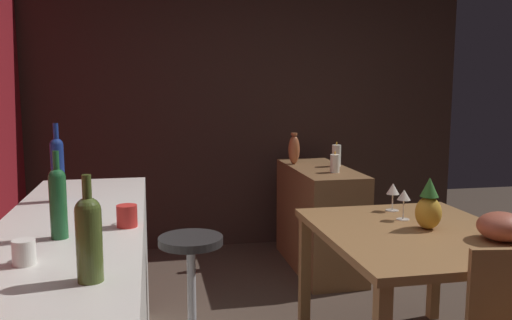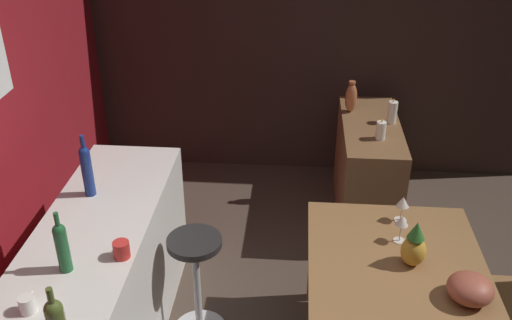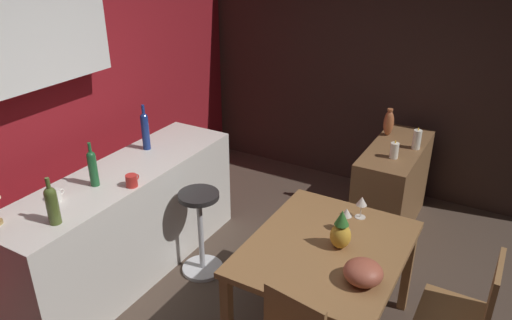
{
  "view_description": "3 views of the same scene",
  "coord_description": "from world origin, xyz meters",
  "px_view_note": "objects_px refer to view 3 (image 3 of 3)",
  "views": [
    {
      "loc": [
        -2.24,
        1.0,
        1.47
      ],
      "look_at": [
        0.86,
        0.38,
        1.02
      ],
      "focal_mm": 37.32,
      "sensor_mm": 36.0,
      "label": 1
    },
    {
      "loc": [
        -2.3,
        0.26,
        2.72
      ],
      "look_at": [
        0.77,
        0.5,
        1.01
      ],
      "focal_mm": 40.45,
      "sensor_mm": 36.0,
      "label": 2
    },
    {
      "loc": [
        -2.3,
        -1.19,
        2.57
      ],
      "look_at": [
        0.62,
        0.48,
        0.97
      ],
      "focal_mm": 34.24,
      "sensor_mm": 36.0,
      "label": 3
    }
  ],
  "objects_px": {
    "bar_stool": "(201,230)",
    "wine_bottle_cobalt": "(145,130)",
    "cup_red": "(132,181)",
    "pillar_candle_short": "(417,139)",
    "fruit_bowl": "(363,272)",
    "pillar_candle_tall": "(394,150)",
    "pineapple_centerpiece": "(341,232)",
    "vase_copper": "(389,123)",
    "chair_by_doorway": "(466,314)",
    "wine_bottle_olive": "(52,204)",
    "sideboard_cabinet": "(391,188)",
    "wine_bottle_green": "(93,167)",
    "dining_table": "(326,257)",
    "cup_white": "(56,195)",
    "wine_glass_left": "(346,214)",
    "wine_glass_right": "(362,202)"
  },
  "relations": [
    {
      "from": "dining_table",
      "to": "pineapple_centerpiece",
      "type": "bearing_deg",
      "value": -71.14
    },
    {
      "from": "cup_white",
      "to": "pillar_candle_short",
      "type": "relative_size",
      "value": 0.54
    },
    {
      "from": "wine_glass_left",
      "to": "wine_bottle_green",
      "type": "xyz_separation_m",
      "value": [
        -0.58,
        1.69,
        0.18
      ]
    },
    {
      "from": "cup_red",
      "to": "pillar_candle_short",
      "type": "height_order",
      "value": "pillar_candle_short"
    },
    {
      "from": "chair_by_doorway",
      "to": "cup_red",
      "type": "distance_m",
      "value": 2.34
    },
    {
      "from": "wine_bottle_cobalt",
      "to": "pillar_candle_short",
      "type": "height_order",
      "value": "wine_bottle_cobalt"
    },
    {
      "from": "bar_stool",
      "to": "pineapple_centerpiece",
      "type": "distance_m",
      "value": 1.3
    },
    {
      "from": "pineapple_centerpiece",
      "to": "vase_copper",
      "type": "height_order",
      "value": "vase_copper"
    },
    {
      "from": "dining_table",
      "to": "cup_white",
      "type": "distance_m",
      "value": 1.85
    },
    {
      "from": "sideboard_cabinet",
      "to": "wine_bottle_green",
      "type": "height_order",
      "value": "wine_bottle_green"
    },
    {
      "from": "pineapple_centerpiece",
      "to": "vase_copper",
      "type": "relative_size",
      "value": 1.03
    },
    {
      "from": "pillar_candle_tall",
      "to": "pillar_candle_short",
      "type": "xyz_separation_m",
      "value": [
        0.29,
        -0.12,
        0.02
      ]
    },
    {
      "from": "sideboard_cabinet",
      "to": "chair_by_doorway",
      "type": "xyz_separation_m",
      "value": [
        -1.49,
        -0.86,
        0.08
      ]
    },
    {
      "from": "cup_white",
      "to": "pillar_candle_short",
      "type": "distance_m",
      "value": 2.95
    },
    {
      "from": "sideboard_cabinet",
      "to": "vase_copper",
      "type": "relative_size",
      "value": 4.25
    },
    {
      "from": "fruit_bowl",
      "to": "chair_by_doorway",
      "type": "bearing_deg",
      "value": -59.03
    },
    {
      "from": "dining_table",
      "to": "sideboard_cabinet",
      "type": "bearing_deg",
      "value": -0.26
    },
    {
      "from": "cup_red",
      "to": "bar_stool",
      "type": "bearing_deg",
      "value": -35.68
    },
    {
      "from": "bar_stool",
      "to": "wine_bottle_cobalt",
      "type": "xyz_separation_m",
      "value": [
        0.16,
        0.63,
        0.69
      ]
    },
    {
      "from": "wine_bottle_olive",
      "to": "pillar_candle_tall",
      "type": "distance_m",
      "value": 2.67
    },
    {
      "from": "wine_bottle_cobalt",
      "to": "sideboard_cabinet",
      "type": "bearing_deg",
      "value": -54.44
    },
    {
      "from": "wine_glass_right",
      "to": "wine_bottle_green",
      "type": "bearing_deg",
      "value": 114.41
    },
    {
      "from": "wine_bottle_green",
      "to": "vase_copper",
      "type": "relative_size",
      "value": 1.28
    },
    {
      "from": "dining_table",
      "to": "wine_glass_left",
      "type": "relative_size",
      "value": 7.02
    },
    {
      "from": "fruit_bowl",
      "to": "wine_bottle_green",
      "type": "height_order",
      "value": "wine_bottle_green"
    },
    {
      "from": "bar_stool",
      "to": "wine_bottle_green",
      "type": "relative_size",
      "value": 2.2
    },
    {
      "from": "wine_bottle_olive",
      "to": "vase_copper",
      "type": "relative_size",
      "value": 1.23
    },
    {
      "from": "cup_red",
      "to": "wine_bottle_green",
      "type": "bearing_deg",
      "value": 116.19
    },
    {
      "from": "wine_glass_left",
      "to": "bar_stool",
      "type": "bearing_deg",
      "value": 93.04
    },
    {
      "from": "pineapple_centerpiece",
      "to": "cup_red",
      "type": "relative_size",
      "value": 2.27
    },
    {
      "from": "bar_stool",
      "to": "wine_glass_right",
      "type": "xyz_separation_m",
      "value": [
        0.27,
        -1.2,
        0.47
      ]
    },
    {
      "from": "sideboard_cabinet",
      "to": "pillar_candle_short",
      "type": "distance_m",
      "value": 0.52
    },
    {
      "from": "bar_stool",
      "to": "wine_bottle_cobalt",
      "type": "distance_m",
      "value": 0.95
    },
    {
      "from": "bar_stool",
      "to": "pineapple_centerpiece",
      "type": "bearing_deg",
      "value": -96.45
    },
    {
      "from": "pillar_candle_short",
      "to": "chair_by_doorway",
      "type": "bearing_deg",
      "value": -155.32
    },
    {
      "from": "pineapple_centerpiece",
      "to": "pillar_candle_tall",
      "type": "relative_size",
      "value": 1.66
    },
    {
      "from": "dining_table",
      "to": "wine_bottle_olive",
      "type": "distance_m",
      "value": 1.75
    },
    {
      "from": "wine_glass_right",
      "to": "pillar_candle_tall",
      "type": "distance_m",
      "value": 0.92
    },
    {
      "from": "bar_stool",
      "to": "wine_bottle_cobalt",
      "type": "bearing_deg",
      "value": 75.71
    },
    {
      "from": "wine_glass_left",
      "to": "pineapple_centerpiece",
      "type": "height_order",
      "value": "pineapple_centerpiece"
    },
    {
      "from": "fruit_bowl",
      "to": "pillar_candle_tall",
      "type": "distance_m",
      "value": 1.6
    },
    {
      "from": "sideboard_cabinet",
      "to": "wine_bottle_green",
      "type": "bearing_deg",
      "value": 139.43
    },
    {
      "from": "fruit_bowl",
      "to": "sideboard_cabinet",
      "type": "bearing_deg",
      "value": 9.43
    },
    {
      "from": "bar_stool",
      "to": "wine_bottle_green",
      "type": "bearing_deg",
      "value": 134.36
    },
    {
      "from": "wine_glass_right",
      "to": "sideboard_cabinet",
      "type": "bearing_deg",
      "value": 3.16
    },
    {
      "from": "fruit_bowl",
      "to": "wine_bottle_cobalt",
      "type": "xyz_separation_m",
      "value": [
        0.55,
        2.07,
        0.27
      ]
    },
    {
      "from": "chair_by_doorway",
      "to": "pineapple_centerpiece",
      "type": "bearing_deg",
      "value": 95.41
    },
    {
      "from": "pineapple_centerpiece",
      "to": "vase_copper",
      "type": "bearing_deg",
      "value": 7.0
    },
    {
      "from": "wine_bottle_cobalt",
      "to": "vase_copper",
      "type": "height_order",
      "value": "wine_bottle_cobalt"
    },
    {
      "from": "vase_copper",
      "to": "wine_bottle_olive",
      "type": "bearing_deg",
      "value": 153.06
    }
  ]
}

